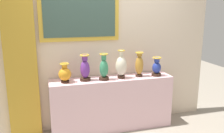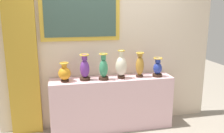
{
  "view_description": "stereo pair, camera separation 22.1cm",
  "coord_description": "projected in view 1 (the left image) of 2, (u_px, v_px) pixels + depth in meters",
  "views": [
    {
      "loc": [
        -0.97,
        -3.42,
        1.86
      ],
      "look_at": [
        0.0,
        0.0,
        1.02
      ],
      "focal_mm": 38.32,
      "sensor_mm": 36.0,
      "label": 1
    },
    {
      "loc": [
        -0.75,
        -3.47,
        1.86
      ],
      "look_at": [
        0.0,
        0.0,
        1.02
      ],
      "focal_mm": 38.32,
      "sensor_mm": 36.0,
      "label": 2
    }
  ],
  "objects": [
    {
      "name": "ground_plane",
      "position": [
        112.0,
        128.0,
        3.88
      ],
      "size": [
        9.47,
        9.47,
        0.0
      ],
      "primitive_type": "plane",
      "color": "gray"
    },
    {
      "name": "vase_violet",
      "position": [
        85.0,
        69.0,
        3.53
      ],
      "size": [
        0.16,
        0.16,
        0.4
      ],
      "color": "#382319",
      "rests_on": "display_shelf"
    },
    {
      "name": "back_wall",
      "position": [
        107.0,
        35.0,
        3.78
      ],
      "size": [
        3.47,
        0.14,
        2.95
      ],
      "color": "beige",
      "rests_on": "ground_plane"
    },
    {
      "name": "vase_amber",
      "position": [
        65.0,
        74.0,
        3.44
      ],
      "size": [
        0.18,
        0.18,
        0.29
      ],
      "color": "#382319",
      "rests_on": "display_shelf"
    },
    {
      "name": "vase_ivory",
      "position": [
        121.0,
        66.0,
        3.65
      ],
      "size": [
        0.17,
        0.17,
        0.44
      ],
      "color": "#382319",
      "rests_on": "display_shelf"
    },
    {
      "name": "curtain_gold",
      "position": [
        21.0,
        67.0,
        3.42
      ],
      "size": [
        0.44,
        0.08,
        2.13
      ],
      "primitive_type": "cube",
      "color": "gold",
      "rests_on": "ground_plane"
    },
    {
      "name": "vase_jade",
      "position": [
        104.0,
        68.0,
        3.56
      ],
      "size": [
        0.15,
        0.15,
        0.4
      ],
      "color": "#382319",
      "rests_on": "display_shelf"
    },
    {
      "name": "display_shelf",
      "position": [
        112.0,
        103.0,
        3.79
      ],
      "size": [
        1.91,
        0.39,
        0.84
      ],
      "primitive_type": "cube",
      "color": "beige",
      "rests_on": "ground_plane"
    },
    {
      "name": "vase_cobalt",
      "position": [
        157.0,
        67.0,
        3.8
      ],
      "size": [
        0.15,
        0.15,
        0.31
      ],
      "color": "#382319",
      "rests_on": "display_shelf"
    },
    {
      "name": "vase_ochre",
      "position": [
        139.0,
        65.0,
        3.74
      ],
      "size": [
        0.13,
        0.13,
        0.39
      ],
      "color": "#382319",
      "rests_on": "display_shelf"
    }
  ]
}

